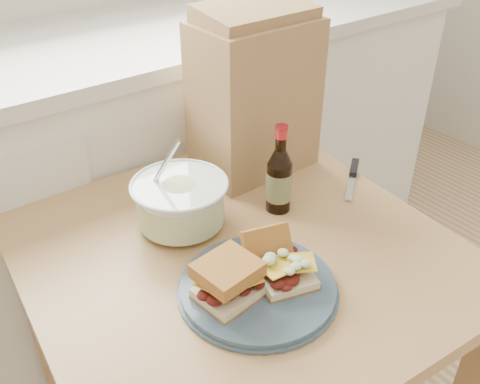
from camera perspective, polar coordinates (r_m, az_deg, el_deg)
cabinet_run at (r=1.80m, az=-12.10°, el=1.51°), size 2.50×0.64×0.94m
dining_table at (r=1.18m, az=-0.09°, el=-9.83°), size 0.90×0.90×0.70m
plate at (r=1.01m, az=1.91°, el=-10.16°), size 0.29×0.29×0.02m
sandwich_left at (r=0.95m, az=-1.32°, el=-9.38°), size 0.11×0.11×0.08m
sandwich_right at (r=1.00m, az=4.25°, el=-7.64°), size 0.12×0.16×0.08m
coleslaw_bowl at (r=1.15m, az=-6.36°, el=-1.33°), size 0.21×0.21×0.21m
beer_bottle at (r=1.19m, az=4.20°, el=1.39°), size 0.06×0.06×0.21m
knife at (r=1.38m, az=11.99°, el=2.06°), size 0.16×0.13×0.01m
paper_bag at (r=1.31m, az=1.55°, el=9.99°), size 0.29×0.19×0.37m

